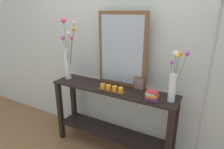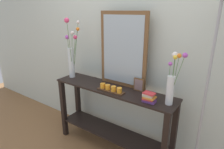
{
  "view_description": "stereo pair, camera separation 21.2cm",
  "coord_description": "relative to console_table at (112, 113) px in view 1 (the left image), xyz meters",
  "views": [
    {
      "loc": [
        0.97,
        -1.76,
        1.68
      ],
      "look_at": [
        0.0,
        0.0,
        1.0
      ],
      "focal_mm": 30.64,
      "sensor_mm": 36.0,
      "label": 1
    },
    {
      "loc": [
        1.15,
        -1.65,
        1.68
      ],
      "look_at": [
        0.0,
        0.0,
        1.0
      ],
      "focal_mm": 30.64,
      "sensor_mm": 36.0,
      "label": 2
    }
  ],
  "objects": [
    {
      "name": "candle_tray",
      "position": [
        0.04,
        -0.08,
        0.35
      ],
      "size": [
        0.32,
        0.09,
        0.07
      ],
      "color": "#472D1C",
      "rests_on": "console_table"
    },
    {
      "name": "tall_vase_left",
      "position": [
        -0.64,
        0.01,
        0.61
      ],
      "size": [
        0.16,
        0.28,
        0.76
      ],
      "color": "silver",
      "rests_on": "console_table"
    },
    {
      "name": "book_stack",
      "position": [
        0.49,
        -0.09,
        0.37
      ],
      "size": [
        0.13,
        0.09,
        0.1
      ],
      "color": "#663884",
      "rests_on": "console_table"
    },
    {
      "name": "mirror_leaning",
      "position": [
        0.05,
        0.14,
        0.74
      ],
      "size": [
        0.59,
        0.03,
        0.84
      ],
      "color": "brown",
      "rests_on": "console_table"
    },
    {
      "name": "picture_frame_small",
      "position": [
        0.28,
        0.1,
        0.39
      ],
      "size": [
        0.12,
        0.01,
        0.14
      ],
      "color": "brown",
      "rests_on": "console_table"
    },
    {
      "name": "floor_lamp",
      "position": [
        0.96,
        0.02,
        0.78
      ],
      "size": [
        0.24,
        0.24,
        1.92
      ],
      "color": "#9E9EA3",
      "rests_on": "ground"
    },
    {
      "name": "wall_back",
      "position": [
        0.0,
        0.29,
        0.84
      ],
      "size": [
        6.4,
        0.08,
        2.7
      ],
      "primitive_type": "cube",
      "color": "beige",
      "rests_on": "ground"
    },
    {
      "name": "ground_plane",
      "position": [
        0.0,
        0.0,
        -0.52
      ],
      "size": [
        7.0,
        6.0,
        0.02
      ],
      "primitive_type": "cube",
      "color": "brown"
    },
    {
      "name": "vase_right",
      "position": [
        0.67,
        0.01,
        0.55
      ],
      "size": [
        0.17,
        0.16,
        0.51
      ],
      "color": "silver",
      "rests_on": "console_table"
    },
    {
      "name": "console_table",
      "position": [
        0.0,
        0.0,
        0.0
      ],
      "size": [
        1.49,
        0.35,
        0.83
      ],
      "color": "black",
      "rests_on": "ground"
    }
  ]
}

